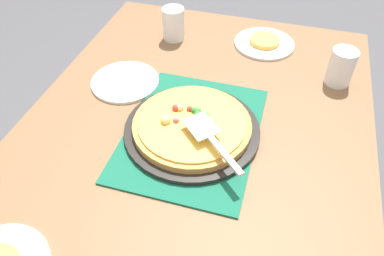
% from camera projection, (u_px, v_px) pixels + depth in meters
% --- Properties ---
extents(dining_table, '(1.40, 1.00, 0.75)m').
position_uv_depth(dining_table, '(192.00, 158.00, 1.14)').
color(dining_table, brown).
rests_on(dining_table, ground_plane).
extents(placemat, '(0.48, 0.36, 0.01)m').
position_uv_depth(placemat, '(192.00, 132.00, 1.06)').
color(placemat, '#145B42').
rests_on(placemat, dining_table).
extents(pizza_pan, '(0.38, 0.38, 0.01)m').
position_uv_depth(pizza_pan, '(192.00, 130.00, 1.05)').
color(pizza_pan, black).
rests_on(pizza_pan, placemat).
extents(pizza, '(0.33, 0.33, 0.05)m').
position_uv_depth(pizza, '(192.00, 124.00, 1.04)').
color(pizza, '#B78442').
rests_on(pizza, pizza_pan).
extents(plate_far_right, '(0.22, 0.22, 0.01)m').
position_uv_depth(plate_far_right, '(264.00, 44.00, 1.39)').
color(plate_far_right, white).
rests_on(plate_far_right, dining_table).
extents(plate_side, '(0.22, 0.22, 0.01)m').
position_uv_depth(plate_side, '(125.00, 82.00, 1.22)').
color(plate_side, white).
rests_on(plate_side, dining_table).
extents(served_slice_right, '(0.11, 0.11, 0.02)m').
position_uv_depth(served_slice_right, '(265.00, 40.00, 1.38)').
color(served_slice_right, '#EAB747').
rests_on(served_slice_right, plate_far_right).
extents(cup_near, '(0.08, 0.08, 0.12)m').
position_uv_depth(cup_near, '(173.00, 24.00, 1.38)').
color(cup_near, white).
rests_on(cup_near, dining_table).
extents(cup_far, '(0.08, 0.08, 0.12)m').
position_uv_depth(cup_far, '(341.00, 67.00, 1.18)').
color(cup_far, white).
rests_on(cup_far, dining_table).
extents(pizza_server, '(0.19, 0.19, 0.01)m').
position_uv_depth(pizza_server, '(211.00, 138.00, 0.95)').
color(pizza_server, silver).
rests_on(pizza_server, pizza).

